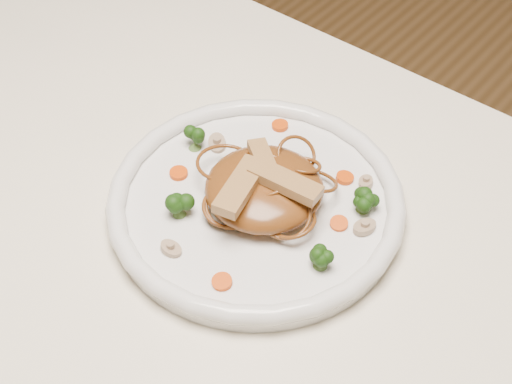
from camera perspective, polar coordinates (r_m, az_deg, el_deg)
The scene contains 19 objects.
table at distance 0.83m, azimuth -3.39°, elevation -10.37°, with size 1.20×0.80×0.75m.
plate at distance 0.79m, azimuth -0.00°, elevation -1.09°, with size 0.30×0.30×0.02m, color white.
noodle_mound at distance 0.77m, azimuth 0.61°, elevation 0.29°, with size 0.12×0.12×0.04m, color brown.
chicken_a at distance 0.75m, azimuth 2.18°, elevation 0.77°, with size 0.07×0.02×0.01m, color tan.
chicken_b at distance 0.77m, azimuth 0.57°, elevation 2.37°, with size 0.06×0.02×0.01m, color tan.
chicken_c at distance 0.74m, azimuth -1.16°, elevation 0.43°, with size 0.08×0.03×0.01m, color tan.
broccoli_0 at distance 0.78m, azimuth 8.01°, elevation -0.67°, with size 0.02×0.02×0.03m, color #1D450E, non-canonical shape.
broccoli_1 at distance 0.83m, azimuth -4.64°, elevation 4.05°, with size 0.03×0.03×0.03m, color #1D450E, non-canonical shape.
broccoli_2 at distance 0.77m, azimuth -5.79°, elevation -0.86°, with size 0.03×0.03×0.03m, color #1D450E, non-canonical shape.
broccoli_3 at distance 0.72m, azimuth 4.86°, elevation -4.76°, with size 0.03×0.03×0.03m, color #1D450E, non-canonical shape.
carrot_0 at distance 0.81m, azimuth 6.62°, elevation 1.06°, with size 0.02×0.02×0.01m, color #D14207.
carrot_1 at distance 0.81m, azimuth -5.77°, elevation 1.40°, with size 0.02×0.02×0.01m, color #D14207.
carrot_2 at distance 0.77m, azimuth 6.19°, elevation -2.35°, with size 0.02×0.02×0.01m, color #D14207.
carrot_3 at distance 0.87m, azimuth 1.79°, elevation 4.97°, with size 0.02×0.02×0.01m, color #D14207.
carrot_4 at distance 0.72m, azimuth -2.55°, elevation -6.69°, with size 0.02×0.02×0.01m, color #D14207.
mushroom_0 at distance 0.75m, azimuth -6.34°, elevation -4.22°, with size 0.02×0.02×0.01m, color tan.
mushroom_1 at distance 0.77m, azimuth 8.07°, elevation -2.60°, with size 0.03×0.03×0.01m, color tan.
mushroom_2 at distance 0.84m, azimuth -2.90°, elevation 3.63°, with size 0.03×0.03×0.01m, color tan.
mushroom_3 at distance 0.81m, azimuth 8.16°, elevation 0.71°, with size 0.02×0.02×0.01m, color tan.
Camera 1 is at (0.32, -0.32, 1.35)m, focal length 53.79 mm.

